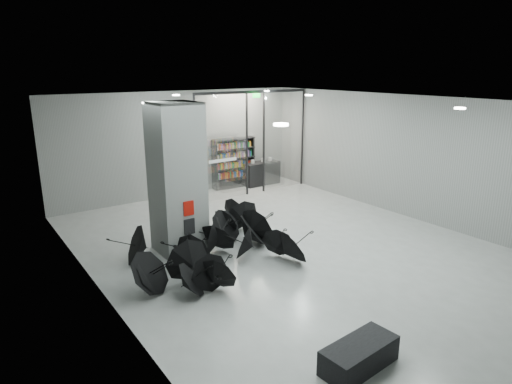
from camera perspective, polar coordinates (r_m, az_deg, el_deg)
room at (r=11.38m, az=5.63°, el=5.57°), size 14.00×14.02×4.01m
column at (r=11.87m, az=-10.12°, el=1.66°), size 1.20×1.20×4.00m
fire_cabinet at (r=11.51m, az=-8.64°, el=-2.08°), size 0.28×0.04×0.38m
info_panel at (r=11.67m, az=-8.54°, el=-4.42°), size 0.30×0.03×0.42m
exit_sign at (r=16.89m, az=0.05°, el=12.28°), size 0.30×0.06×0.15m
glass_partition at (r=17.22m, az=-0.36°, el=6.86°), size 5.06×0.08×4.00m
bench at (r=8.03m, az=13.12°, el=-19.77°), size 1.44×0.70×0.45m
bookshelf at (r=18.40m, az=-2.86°, el=3.75°), size 1.88×0.48×2.05m
shop_counter at (r=18.93m, az=0.64°, el=2.43°), size 1.62×0.66×0.97m
umbrella_cluster at (r=11.58m, az=-5.10°, el=-7.33°), size 5.17×4.64×1.34m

